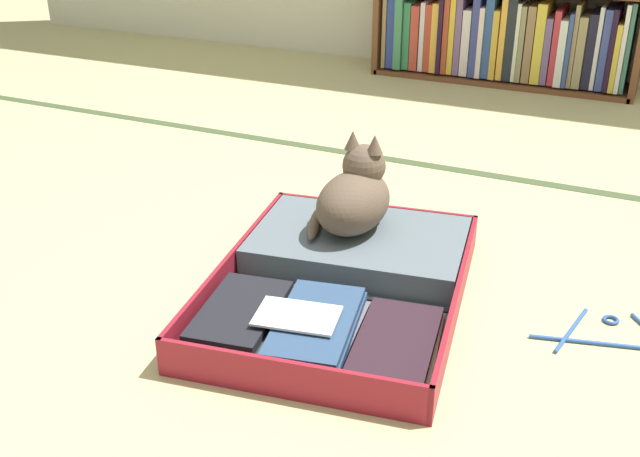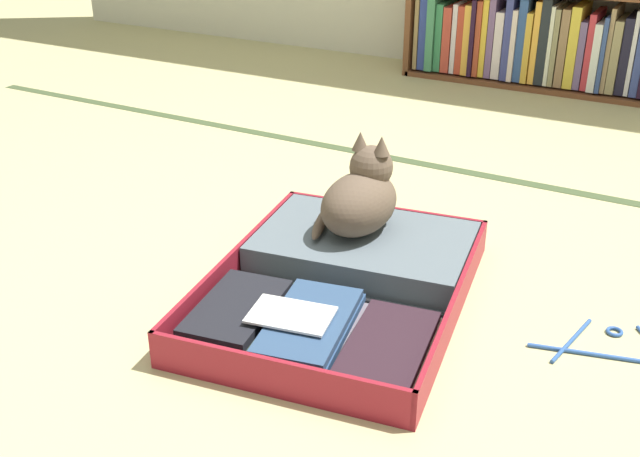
# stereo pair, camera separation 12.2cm
# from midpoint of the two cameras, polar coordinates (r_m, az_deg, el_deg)

# --- Properties ---
(ground_plane) EXTENTS (10.00, 10.00, 0.00)m
(ground_plane) POSITION_cam_midpoint_polar(r_m,az_deg,el_deg) (2.01, 1.29, -5.09)
(ground_plane) COLOR tan
(tatami_border) EXTENTS (4.80, 0.05, 0.00)m
(tatami_border) POSITION_cam_midpoint_polar(r_m,az_deg,el_deg) (2.84, 9.06, 4.30)
(tatami_border) COLOR #3E4E2E
(tatami_border) RESTS_ON ground_plane
(open_suitcase) EXTENTS (0.72, 0.91, 0.10)m
(open_suitcase) POSITION_cam_midpoint_polar(r_m,az_deg,el_deg) (2.01, 0.02, -3.71)
(open_suitcase) COLOR maroon
(open_suitcase) RESTS_ON ground_plane
(black_cat) EXTENTS (0.25, 0.28, 0.27)m
(black_cat) POSITION_cam_midpoint_polar(r_m,az_deg,el_deg) (2.11, 1.02, 2.37)
(black_cat) COLOR brown
(black_cat) RESTS_ON open_suitcase
(clothes_hanger) EXTENTS (0.40, 0.25, 0.01)m
(clothes_hanger) POSITION_cam_midpoint_polar(r_m,az_deg,el_deg) (1.96, 19.45, -7.62)
(clothes_hanger) COLOR #2C539B
(clothes_hanger) RESTS_ON ground_plane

